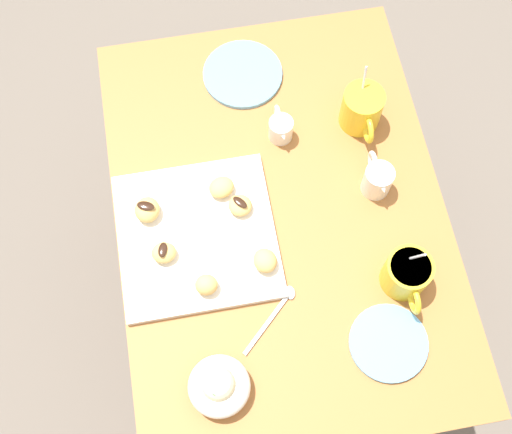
{
  "coord_description": "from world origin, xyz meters",
  "views": [
    {
      "loc": [
        0.5,
        -0.14,
        1.96
      ],
      "look_at": [
        0.01,
        -0.05,
        0.74
      ],
      "focal_mm": 45.69,
      "sensor_mm": 36.0,
      "label": 1
    }
  ],
  "objects": [
    {
      "name": "ground_plane",
      "position": [
        0.0,
        0.0,
        0.0
      ],
      "size": [
        8.0,
        8.0,
        0.0
      ],
      "primitive_type": "plane",
      "color": "#665B51"
    },
    {
      "name": "coffee_mug_yellow_left",
      "position": [
        -0.18,
        0.21,
        0.77
      ],
      "size": [
        0.13,
        0.09,
        0.15
      ],
      "color": "yellow",
      "rests_on": "dining_table"
    },
    {
      "name": "cream_pitcher_white",
      "position": [
        -0.02,
        0.21,
        0.76
      ],
      "size": [
        0.1,
        0.06,
        0.07
      ],
      "color": "white",
      "rests_on": "dining_table"
    },
    {
      "name": "beignet_3",
      "position": [
        -0.04,
        -0.27,
        0.75
      ],
      "size": [
        0.06,
        0.06,
        0.04
      ],
      "primitive_type": "ellipsoid",
      "rotation": [
        0.0,
        0.0,
        4.5
      ],
      "color": "#E5B260",
      "rests_on": "pastry_plate_square"
    },
    {
      "name": "coffee_mug_yellow_right",
      "position": [
        0.19,
        0.21,
        0.76
      ],
      "size": [
        0.13,
        0.09,
        0.13
      ],
      "color": "yellow",
      "rests_on": "dining_table"
    },
    {
      "name": "beignet_1",
      "position": [
        0.06,
        -0.25,
        0.75
      ],
      "size": [
        0.05,
        0.05,
        0.03
      ],
      "primitive_type": "ellipsoid",
      "rotation": [
        0.0,
        0.0,
        6.18
      ],
      "color": "#E5B260",
      "rests_on": "pastry_plate_square"
    },
    {
      "name": "saucer_sky_right",
      "position": [
        -0.34,
        -0.02,
        0.72
      ],
      "size": [
        0.18,
        0.18,
        0.01
      ],
      "primitive_type": "cylinder",
      "color": "#66A8DB",
      "rests_on": "dining_table"
    },
    {
      "name": "chocolate_drizzle_2",
      "position": [
        -0.02,
        -0.08,
        0.77
      ],
      "size": [
        0.04,
        0.03,
        0.0
      ],
      "primitive_type": "ellipsoid",
      "rotation": [
        0.0,
        0.0,
        3.84
      ],
      "color": "black",
      "rests_on": "beignet_2"
    },
    {
      "name": "ice_cream_bowl",
      "position": [
        0.33,
        -0.18,
        0.75
      ],
      "size": [
        0.12,
        0.12,
        0.09
      ],
      "color": "white",
      "rests_on": "dining_table"
    },
    {
      "name": "pastry_plate_square",
      "position": [
        0.02,
        -0.18,
        0.73
      ],
      "size": [
        0.32,
        0.32,
        0.02
      ],
      "primitive_type": "cube",
      "color": "white",
      "rests_on": "dining_table"
    },
    {
      "name": "dining_table",
      "position": [
        0.0,
        0.0,
        0.57
      ],
      "size": [
        0.95,
        0.68,
        0.72
      ],
      "color": "#A36633",
      "rests_on": "ground_plane"
    },
    {
      "name": "chocolate_drizzle_1",
      "position": [
        0.06,
        -0.25,
        0.77
      ],
      "size": [
        0.03,
        0.03,
        0.0
      ],
      "primitive_type": "ellipsoid",
      "rotation": [
        0.0,
        0.0,
        6.0
      ],
      "color": "black",
      "rests_on": "beignet_1"
    },
    {
      "name": "beignet_2",
      "position": [
        -0.02,
        -0.08,
        0.75
      ],
      "size": [
        0.07,
        0.07,
        0.03
      ],
      "primitive_type": "ellipsoid",
      "rotation": [
        0.0,
        0.0,
        4.03
      ],
      "color": "#E5B260",
      "rests_on": "pastry_plate_square"
    },
    {
      "name": "beignet_5",
      "position": [
        0.14,
        -0.17,
        0.75
      ],
      "size": [
        0.05,
        0.05,
        0.04
      ],
      "primitive_type": "ellipsoid",
      "rotation": [
        0.0,
        0.0,
        1.46
      ],
      "color": "#E5B260",
      "rests_on": "pastry_plate_square"
    },
    {
      "name": "saucer_sky_left",
      "position": [
        0.3,
        0.15,
        0.72
      ],
      "size": [
        0.15,
        0.15,
        0.01
      ],
      "primitive_type": "cylinder",
      "color": "#66A8DB",
      "rests_on": "dining_table"
    },
    {
      "name": "chocolate_drizzle_3",
      "position": [
        -0.04,
        -0.27,
        0.77
      ],
      "size": [
        0.03,
        0.04,
        0.0
      ],
      "primitive_type": "ellipsoid",
      "rotation": [
        0.0,
        0.0,
        4.31
      ],
      "color": "black",
      "rests_on": "beignet_3"
    },
    {
      "name": "beignet_0",
      "position": [
        -0.06,
        -0.11,
        0.75
      ],
      "size": [
        0.06,
        0.06,
        0.03
      ],
      "primitive_type": "ellipsoid",
      "rotation": [
        0.0,
        0.0,
        3.46
      ],
      "color": "#E5B260",
      "rests_on": "pastry_plate_square"
    },
    {
      "name": "loose_spoon_near_saucer",
      "position": [
        0.21,
        -0.05,
        0.72
      ],
      "size": [
        0.12,
        0.12,
        0.01
      ],
      "color": "silver",
      "rests_on": "dining_table"
    },
    {
      "name": "beignet_4",
      "position": [
        0.11,
        -0.05,
        0.75
      ],
      "size": [
        0.06,
        0.06,
        0.04
      ],
      "primitive_type": "ellipsoid",
      "rotation": [
        0.0,
        0.0,
        3.46
      ],
      "color": "#E5B260",
      "rests_on": "pastry_plate_square"
    },
    {
      "name": "chocolate_sauce_pitcher",
      "position": [
        -0.18,
        0.03,
        0.75
      ],
      "size": [
        0.09,
        0.05,
        0.06
      ],
      "color": "white",
      "rests_on": "dining_table"
    }
  ]
}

